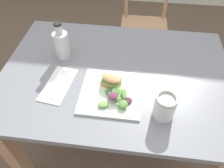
# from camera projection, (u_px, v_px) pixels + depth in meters

# --- Properties ---
(ground_plane) EXTENTS (8.77, 8.77, 0.00)m
(ground_plane) POSITION_uv_depth(u_px,v_px,m) (127.00, 138.00, 1.67)
(ground_plane) COLOR brown
(dining_table) EXTENTS (1.15, 0.82, 0.74)m
(dining_table) POSITION_uv_depth(u_px,v_px,m) (115.00, 90.00, 1.20)
(dining_table) COLOR slate
(dining_table) RESTS_ON ground
(chair_wooden_far) EXTENTS (0.41, 0.41, 0.87)m
(chair_wooden_far) POSITION_uv_depth(u_px,v_px,m) (144.00, 25.00, 1.91)
(chair_wooden_far) COLOR tan
(chair_wooden_far) RESTS_ON ground
(plate_lunch) EXTENTS (0.28, 0.28, 0.01)m
(plate_lunch) POSITION_uv_depth(u_px,v_px,m) (111.00, 93.00, 1.00)
(plate_lunch) COLOR beige
(plate_lunch) RESTS_ON dining_table
(sandwich_half_front) EXTENTS (0.10, 0.08, 0.06)m
(sandwich_half_front) POSITION_uv_depth(u_px,v_px,m) (111.00, 81.00, 1.01)
(sandwich_half_front) COLOR tan
(sandwich_half_front) RESTS_ON plate_lunch
(salad_mixed_greens) EXTENTS (0.16, 0.12, 0.04)m
(salad_mixed_greens) POSITION_uv_depth(u_px,v_px,m) (116.00, 97.00, 0.96)
(salad_mixed_greens) COLOR #3D7033
(salad_mixed_greens) RESTS_ON plate_lunch
(napkin_folded) EXTENTS (0.14, 0.24, 0.00)m
(napkin_folded) POSITION_uv_depth(u_px,v_px,m) (58.00, 84.00, 1.04)
(napkin_folded) COLOR silver
(napkin_folded) RESTS_ON dining_table
(fork_on_napkin) EXTENTS (0.03, 0.19, 0.00)m
(fork_on_napkin) POSITION_uv_depth(u_px,v_px,m) (59.00, 81.00, 1.05)
(fork_on_napkin) COLOR silver
(fork_on_napkin) RESTS_ON napkin_folded
(bottle_cold_brew) EXTENTS (0.08, 0.08, 0.21)m
(bottle_cold_brew) POSITION_uv_depth(u_px,v_px,m) (62.00, 46.00, 1.13)
(bottle_cold_brew) COLOR #472819
(bottle_cold_brew) RESTS_ON dining_table
(mason_jar_iced_tea) EXTENTS (0.09, 0.09, 0.11)m
(mason_jar_iced_tea) POSITION_uv_depth(u_px,v_px,m) (164.00, 107.00, 0.89)
(mason_jar_iced_tea) COLOR #995623
(mason_jar_iced_tea) RESTS_ON dining_table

